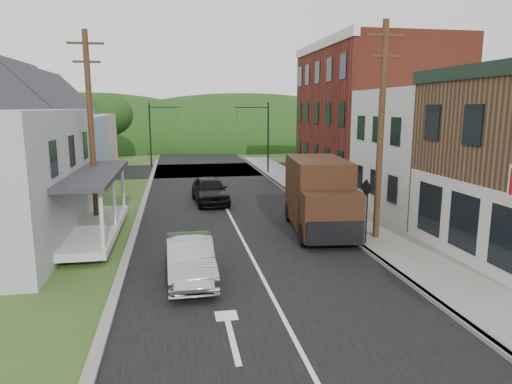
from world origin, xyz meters
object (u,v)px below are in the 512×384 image
dark_sedan (210,190)px  delivery_van (320,196)px  silver_sedan (190,259)px  warning_sign (367,202)px

dark_sedan → delivery_van: 8.46m
silver_sedan → delivery_van: delivery_van is taller
dark_sedan → delivery_van: bearing=-62.7°
silver_sedan → warning_sign: 7.62m
silver_sedan → warning_sign: size_ratio=1.60×
silver_sedan → dark_sedan: size_ratio=0.93×
delivery_van → warning_sign: delivery_van is taller
warning_sign → silver_sedan: bearing=-177.5°
dark_sedan → delivery_van: size_ratio=0.75×
dark_sedan → warning_sign: size_ratio=1.73×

